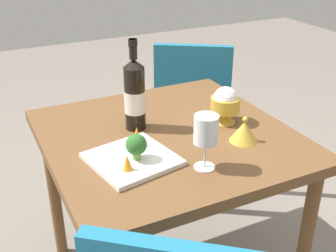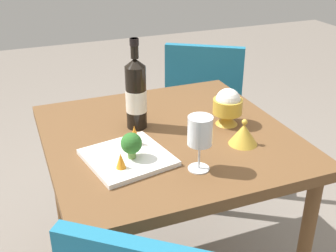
% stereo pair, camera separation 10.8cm
% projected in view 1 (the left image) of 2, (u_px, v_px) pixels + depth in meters
% --- Properties ---
extents(dining_table, '(0.87, 0.87, 0.72)m').
position_uv_depth(dining_table, '(168.00, 154.00, 1.59)').
color(dining_table, brown).
rests_on(dining_table, ground_plane).
extents(chair_near_window, '(0.55, 0.55, 0.85)m').
position_uv_depth(chair_near_window, '(193.00, 98.00, 2.34)').
color(chair_near_window, teal).
rests_on(chair_near_window, ground_plane).
extents(wine_bottle, '(0.08, 0.08, 0.34)m').
position_uv_depth(wine_bottle, '(135.00, 95.00, 1.53)').
color(wine_bottle, black).
rests_on(wine_bottle, dining_table).
extents(wine_glass, '(0.08, 0.08, 0.18)m').
position_uv_depth(wine_glass, '(206.00, 131.00, 1.28)').
color(wine_glass, white).
rests_on(wine_glass, dining_table).
extents(rice_bowl, '(0.11, 0.11, 0.14)m').
position_uv_depth(rice_bowl, '(225.00, 104.00, 1.60)').
color(rice_bowl, gold).
rests_on(rice_bowl, dining_table).
extents(rice_bowl_lid, '(0.10, 0.10, 0.09)m').
position_uv_depth(rice_bowl_lid, '(244.00, 131.00, 1.48)').
color(rice_bowl_lid, gold).
rests_on(rice_bowl_lid, dining_table).
extents(serving_plate, '(0.29, 0.29, 0.02)m').
position_uv_depth(serving_plate, '(132.00, 159.00, 1.37)').
color(serving_plate, white).
rests_on(serving_plate, dining_table).
extents(broccoli_floret, '(0.07, 0.07, 0.09)m').
position_uv_depth(broccoli_floret, '(136.00, 145.00, 1.33)').
color(broccoli_floret, '#729E4C').
rests_on(broccoli_floret, serving_plate).
extents(carrot_garnish_left, '(0.03, 0.03, 0.05)m').
position_uv_depth(carrot_garnish_left, '(127.00, 162.00, 1.29)').
color(carrot_garnish_left, orange).
rests_on(carrot_garnish_left, serving_plate).
extents(carrot_garnish_right, '(0.04, 0.04, 0.07)m').
position_uv_depth(carrot_garnish_right, '(137.00, 136.00, 1.42)').
color(carrot_garnish_right, orange).
rests_on(carrot_garnish_right, serving_plate).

